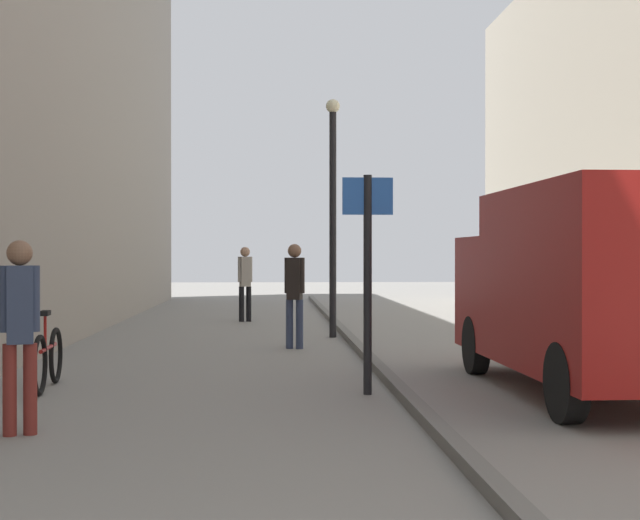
{
  "coord_description": "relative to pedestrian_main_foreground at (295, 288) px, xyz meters",
  "views": [
    {
      "loc": [
        0.04,
        -2.01,
        1.66
      ],
      "look_at": [
        0.68,
        9.61,
        1.59
      ],
      "focal_mm": 51.09,
      "sensor_mm": 36.0,
      "label": 1
    }
  ],
  "objects": [
    {
      "name": "lamp_post",
      "position": [
        0.83,
        2.15,
        1.66
      ],
      "size": [
        0.28,
        0.28,
        4.76
      ],
      "color": "black",
      "rests_on": "ground_plane"
    },
    {
      "name": "pedestrian_main_foreground",
      "position": [
        0.0,
        0.0,
        0.0
      ],
      "size": [
        0.35,
        0.27,
        1.84
      ],
      "rotation": [
        0.0,
        0.0,
        2.82
      ],
      "color": "#2D3851",
      "rests_on": "ground_plane"
    },
    {
      "name": "pedestrian_far_crossing",
      "position": [
        -1.04,
        6.51,
        -0.0
      ],
      "size": [
        0.35,
        0.27,
        1.84
      ],
      "rotation": [
        0.0,
        0.0,
        3.45
      ],
      "color": "black",
      "rests_on": "ground_plane"
    },
    {
      "name": "bicycle_leaning",
      "position": [
        -3.16,
        -4.63,
        -0.68
      ],
      "size": [
        0.16,
        1.77,
        0.98
      ],
      "rotation": [
        0.0,
        0.0,
        0.05
      ],
      "color": "black",
      "rests_on": "ground_plane"
    },
    {
      "name": "pedestrian_mid_block",
      "position": [
        -2.73,
        -7.5,
        -0.03
      ],
      "size": [
        0.35,
        0.25,
        1.79
      ],
      "rotation": [
        0.0,
        0.0,
        0.28
      ],
      "color": "maroon",
      "rests_on": "ground_plane"
    },
    {
      "name": "kerb_strip",
      "position": [
        1.1,
        -1.96,
        -1.0
      ],
      "size": [
        0.16,
        40.0,
        0.12
      ],
      "primitive_type": "cube",
      "color": "#615F5B",
      "rests_on": "ground_plane"
    },
    {
      "name": "street_sign_post",
      "position": [
        0.72,
        -5.26,
        0.48
      ],
      "size": [
        0.6,
        0.1,
        2.6
      ],
      "rotation": [
        0.0,
        0.0,
        3.15
      ],
      "color": "black",
      "rests_on": "ground_plane"
    },
    {
      "name": "ground_plane",
      "position": [
        -0.48,
        -1.96,
        -1.06
      ],
      "size": [
        80.0,
        80.0,
        0.0
      ],
      "primitive_type": "plane",
      "color": "gray"
    },
    {
      "name": "delivery_van",
      "position": [
        3.36,
        -5.38,
        0.24
      ],
      "size": [
        2.1,
        5.34,
        2.43
      ],
      "rotation": [
        0.0,
        0.0,
        0.01
      ],
      "color": "maroon",
      "rests_on": "ground_plane"
    }
  ]
}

